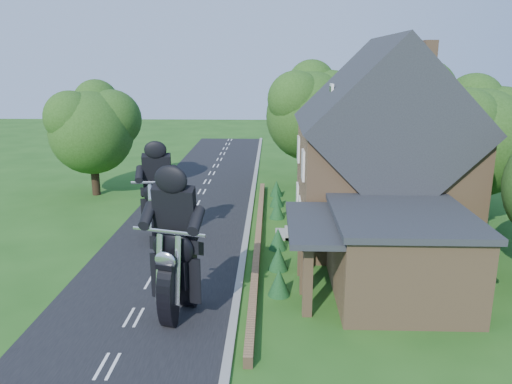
{
  "coord_description": "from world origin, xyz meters",
  "views": [
    {
      "loc": [
        4.98,
        -19.2,
        9.04
      ],
      "look_at": [
        4.21,
        4.46,
        2.8
      ],
      "focal_mm": 35.0,
      "sensor_mm": 36.0,
      "label": 1
    }
  ],
  "objects_px": {
    "motorcycle_lead": "(179,295)",
    "motorcycle_follow": "(160,225)",
    "annex": "(396,253)",
    "garden_wall": "(258,238)",
    "house": "(380,156)"
  },
  "relations": [
    {
      "from": "motorcycle_follow",
      "to": "annex",
      "type": "bearing_deg",
      "value": 146.54
    },
    {
      "from": "motorcycle_lead",
      "to": "motorcycle_follow",
      "type": "distance_m",
      "value": 8.53
    },
    {
      "from": "house",
      "to": "motorcycle_follow",
      "type": "distance_m",
      "value": 11.9
    },
    {
      "from": "garden_wall",
      "to": "house",
      "type": "relative_size",
      "value": 2.15
    },
    {
      "from": "house",
      "to": "motorcycle_follow",
      "type": "height_order",
      "value": "house"
    },
    {
      "from": "garden_wall",
      "to": "annex",
      "type": "distance_m",
      "value": 8.19
    },
    {
      "from": "house",
      "to": "motorcycle_follow",
      "type": "xyz_separation_m",
      "value": [
        -11.34,
        -0.71,
        -3.56
      ]
    },
    {
      "from": "garden_wall",
      "to": "motorcycle_lead",
      "type": "bearing_deg",
      "value": -108.67
    },
    {
      "from": "annex",
      "to": "house",
      "type": "bearing_deg",
      "value": 84.76
    },
    {
      "from": "garden_wall",
      "to": "motorcycle_follow",
      "type": "relative_size",
      "value": 13.17
    },
    {
      "from": "annex",
      "to": "motorcycle_follow",
      "type": "relative_size",
      "value": 4.22
    },
    {
      "from": "annex",
      "to": "garden_wall",
      "type": "bearing_deg",
      "value": 133.84
    },
    {
      "from": "garden_wall",
      "to": "annex",
      "type": "height_order",
      "value": "annex"
    },
    {
      "from": "annex",
      "to": "motorcycle_follow",
      "type": "distance_m",
      "value": 12.36
    },
    {
      "from": "house",
      "to": "motorcycle_lead",
      "type": "height_order",
      "value": "house"
    }
  ]
}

